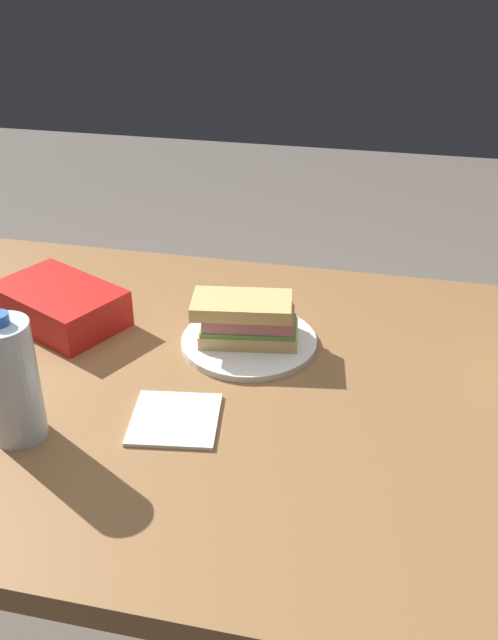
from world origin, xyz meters
TOP-DOWN VIEW (x-y plane):
  - dining_table at (0.00, 0.00)m, footprint 1.42×0.90m
  - paper_plate at (-0.05, -0.12)m, footprint 0.24×0.24m
  - sandwich at (-0.04, -0.12)m, footprint 0.19×0.12m
  - chip_bag at (0.31, -0.12)m, footprint 0.27×0.23m
  - water_bottle_spare at (0.22, 0.20)m, footprint 0.08×0.08m
  - paper_napkin at (0.01, 0.12)m, footprint 0.15×0.15m

SIDE VIEW (x-z plane):
  - dining_table at x=0.00m, z-range 0.28..1.05m
  - paper_napkin at x=0.01m, z-range 0.77..0.78m
  - paper_plate at x=-0.05m, z-range 0.77..0.78m
  - chip_bag at x=0.31m, z-range 0.77..0.84m
  - sandwich at x=-0.04m, z-range 0.78..0.86m
  - water_bottle_spare at x=0.22m, z-range 0.76..0.97m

